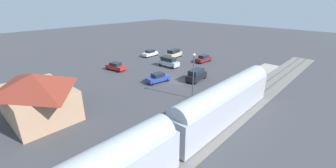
% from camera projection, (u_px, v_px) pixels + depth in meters
% --- Properties ---
extents(ground_plane, '(200.00, 200.00, 0.00)m').
position_uv_depth(ground_plane, '(174.00, 81.00, 40.82)').
color(ground_plane, '#424247').
extents(railway_track, '(4.80, 70.00, 0.30)m').
position_uv_depth(railway_track, '(245.00, 103.00, 31.90)').
color(railway_track, slate).
rests_on(railway_track, ground).
extents(platform, '(3.20, 46.00, 0.30)m').
position_uv_depth(platform, '(221.00, 95.00, 34.42)').
color(platform, '#A8A399').
rests_on(platform, ground).
extents(station_building, '(10.92, 7.81, 5.95)m').
position_uv_depth(station_building, '(37.00, 95.00, 27.23)').
color(station_building, tan).
rests_on(station_building, ground).
extents(pedestrian_on_platform, '(0.36, 0.36, 1.71)m').
position_uv_depth(pedestrian_on_platform, '(227.00, 83.00, 36.29)').
color(pedestrian_on_platform, brown).
rests_on(pedestrian_on_platform, platform).
extents(pedestrian_waiting_far, '(0.36, 0.36, 1.71)m').
position_uv_depth(pedestrian_waiting_far, '(200.00, 104.00, 28.89)').
color(pedestrian_waiting_far, '#333338').
rests_on(pedestrian_waiting_far, platform).
extents(sedan_red, '(4.75, 2.85, 1.74)m').
position_uv_depth(sedan_red, '(116.00, 66.00, 46.64)').
color(sedan_red, red).
rests_on(sedan_red, ground).
extents(sedan_maroon, '(2.10, 4.60, 1.74)m').
position_uv_depth(sedan_maroon, '(203.00, 59.00, 52.88)').
color(sedan_maroon, maroon).
rests_on(sedan_maroon, ground).
extents(suv_black, '(2.50, 5.09, 2.22)m').
position_uv_depth(suv_black, '(196.00, 75.00, 40.57)').
color(suv_black, black).
rests_on(suv_black, ground).
extents(sedan_white, '(2.11, 4.60, 1.74)m').
position_uv_depth(sedan_white, '(150.00, 53.00, 58.23)').
color(sedan_white, white).
rests_on(sedan_white, ground).
extents(suv_tan, '(2.42, 5.06, 2.22)m').
position_uv_depth(suv_tan, '(174.00, 53.00, 56.88)').
color(suv_tan, '#C6B284').
rests_on(suv_tan, ground).
extents(suv_silver, '(4.93, 2.46, 2.22)m').
position_uv_depth(suv_silver, '(169.00, 62.00, 49.17)').
color(suv_silver, silver).
rests_on(suv_silver, ground).
extents(sedan_blue, '(2.51, 4.73, 1.74)m').
position_uv_depth(sedan_blue, '(158.00, 78.00, 39.86)').
color(sedan_blue, '#283D9E').
rests_on(sedan_blue, ground).
extents(light_pole_near_platform, '(0.44, 0.44, 7.16)m').
position_uv_depth(light_pole_near_platform, '(193.00, 71.00, 31.86)').
color(light_pole_near_platform, '#515156').
rests_on(light_pole_near_platform, ground).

